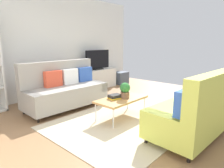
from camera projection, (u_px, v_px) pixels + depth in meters
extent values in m
plane|color=#936B47|center=(127.00, 119.00, 4.02)|extent=(7.68, 7.68, 0.00)
cube|color=white|center=(50.00, 45.00, 5.57)|extent=(6.40, 0.12, 2.90)
cube|color=beige|center=(127.00, 121.00, 3.91)|extent=(2.90, 2.20, 0.01)
cube|color=gray|center=(66.00, 95.00, 4.62)|extent=(1.92, 0.89, 0.44)
cube|color=gray|center=(58.00, 73.00, 4.73)|extent=(1.90, 0.25, 0.56)
cube|color=gray|center=(94.00, 85.00, 5.19)|extent=(0.22, 0.84, 0.22)
cube|color=gray|center=(30.00, 98.00, 4.00)|extent=(0.22, 0.84, 0.22)
cylinder|color=black|center=(103.00, 101.00, 5.06)|extent=(0.05, 0.05, 0.10)
cylinder|color=black|center=(38.00, 120.00, 3.83)|extent=(0.05, 0.05, 0.10)
cylinder|color=black|center=(86.00, 96.00, 5.52)|extent=(0.05, 0.05, 0.10)
cylinder|color=black|center=(24.00, 112.00, 4.29)|extent=(0.05, 0.05, 0.10)
cube|color=#3359B2|center=(85.00, 74.00, 5.10)|extent=(0.40, 0.15, 0.36)
cube|color=white|center=(70.00, 76.00, 4.78)|extent=(0.40, 0.15, 0.36)
cube|color=#D84C33|center=(53.00, 79.00, 4.47)|extent=(0.40, 0.15, 0.36)
cube|color=#C1CC51|center=(194.00, 115.00, 3.34)|extent=(1.95, 0.95, 0.44)
cube|color=#C1CC51|center=(217.00, 90.00, 3.01)|extent=(1.91, 0.31, 0.56)
cube|color=#C1CC51|center=(168.00, 123.00, 2.74)|extent=(0.25, 0.85, 0.22)
cube|color=#C1CC51|center=(213.00, 99.00, 3.89)|extent=(0.25, 0.85, 0.22)
cylinder|color=black|center=(146.00, 140.00, 3.04)|extent=(0.05, 0.05, 0.10)
cylinder|color=black|center=(195.00, 113.00, 4.22)|extent=(0.05, 0.05, 0.10)
cylinder|color=black|center=(189.00, 159.00, 2.56)|extent=(0.05, 0.05, 0.10)
cube|color=#3359B2|center=(185.00, 103.00, 2.70)|extent=(0.41, 0.16, 0.36)
cube|color=#288C4C|center=(199.00, 97.00, 3.01)|extent=(0.41, 0.16, 0.36)
cube|color=#B7844C|center=(121.00, 99.00, 4.00)|extent=(1.10, 0.56, 0.04)
cylinder|color=silver|center=(96.00, 113.00, 3.83)|extent=(0.02, 0.02, 0.38)
cylinder|color=silver|center=(128.00, 102.00, 4.55)|extent=(0.02, 0.02, 0.38)
cylinder|color=silver|center=(113.00, 119.00, 3.53)|extent=(0.02, 0.02, 0.38)
cylinder|color=silver|center=(144.00, 106.00, 4.25)|extent=(0.02, 0.02, 0.38)
cube|color=silver|center=(98.00, 79.00, 6.67)|extent=(1.40, 0.44, 0.64)
cube|color=black|center=(98.00, 69.00, 6.59)|extent=(0.36, 0.20, 0.04)
cube|color=black|center=(98.00, 59.00, 6.52)|extent=(1.00, 0.05, 0.60)
cube|color=#4C5666|center=(121.00, 78.00, 7.42)|extent=(0.52, 0.40, 0.44)
cylinder|color=brown|center=(125.00, 95.00, 3.98)|extent=(0.18, 0.18, 0.14)
sphere|color=#2D7233|center=(125.00, 88.00, 3.95)|extent=(0.21, 0.21, 0.21)
cube|color=gold|center=(115.00, 98.00, 3.96)|extent=(0.28, 0.23, 0.03)
cube|color=#262626|center=(115.00, 97.00, 3.96)|extent=(0.28, 0.23, 0.03)
cube|color=#262626|center=(115.00, 95.00, 3.95)|extent=(0.27, 0.22, 0.04)
cylinder|color=#4C72B2|center=(83.00, 69.00, 6.20)|extent=(0.12, 0.12, 0.14)
cylinder|color=#3359B2|center=(89.00, 68.00, 6.27)|extent=(0.04, 0.04, 0.19)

